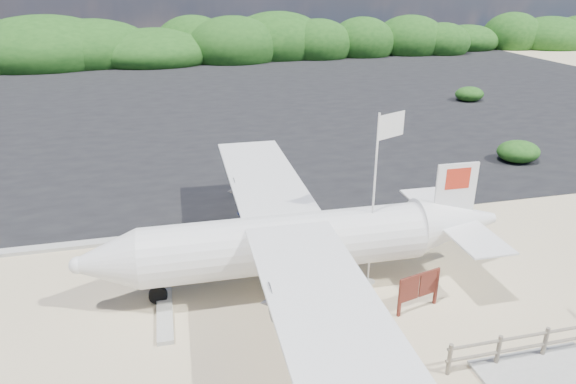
% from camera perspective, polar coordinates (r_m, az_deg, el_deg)
% --- Properties ---
extents(ground, '(160.00, 160.00, 0.00)m').
position_cam_1_polar(ground, '(18.24, 0.94, -10.70)').
color(ground, beige).
extents(asphalt_apron, '(90.00, 50.00, 0.04)m').
position_cam_1_polar(asphalt_apron, '(46.00, -8.48, 9.92)').
color(asphalt_apron, '#B2B2B2').
rests_on(asphalt_apron, ground).
extents(lagoon, '(9.00, 7.00, 0.40)m').
position_cam_1_polar(lagoon, '(19.78, -26.94, -10.58)').
color(lagoon, '#B2B2B2').
rests_on(lagoon, ground).
extents(walkway_pad, '(3.50, 2.50, 0.10)m').
position_cam_1_polar(walkway_pad, '(16.25, 27.16, -18.48)').
color(walkway_pad, '#B2B2B2').
rests_on(walkway_pad, ground).
extents(vegetation_band, '(124.00, 8.00, 4.40)m').
position_cam_1_polar(vegetation_band, '(70.55, -10.53, 14.24)').
color(vegetation_band, '#B2B2B2').
rests_on(vegetation_band, ground).
extents(fence, '(6.40, 2.00, 1.10)m').
position_cam_1_polar(fence, '(17.09, 26.35, -16.06)').
color(fence, '#B2B2B2').
rests_on(fence, ground).
extents(baggage_cart, '(2.72, 2.12, 1.20)m').
position_cam_1_polar(baggage_cart, '(19.71, -11.27, -8.40)').
color(baggage_cart, '#0B4CAD').
rests_on(baggage_cart, ground).
extents(flagpole, '(1.33, 0.98, 6.16)m').
position_cam_1_polar(flagpole, '(18.85, 8.85, -9.78)').
color(flagpole, white).
rests_on(flagpole, ground).
extents(signboard, '(1.69, 0.56, 1.40)m').
position_cam_1_polar(signboard, '(17.75, 14.08, -12.54)').
color(signboard, maroon).
rests_on(signboard, ground).
extents(crew_a, '(0.61, 0.47, 1.49)m').
position_cam_1_polar(crew_a, '(21.84, -4.81, -2.54)').
color(crew_a, '#131C4A').
rests_on(crew_a, ground).
extents(crew_b, '(1.07, 0.90, 1.96)m').
position_cam_1_polar(crew_b, '(21.22, -4.39, -2.62)').
color(crew_b, '#131C4A').
rests_on(crew_b, ground).
extents(aircraft_large, '(17.88, 17.88, 5.27)m').
position_cam_1_polar(aircraft_large, '(40.12, 6.96, 8.11)').
color(aircraft_large, '#B2B2B2').
rests_on(aircraft_large, ground).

